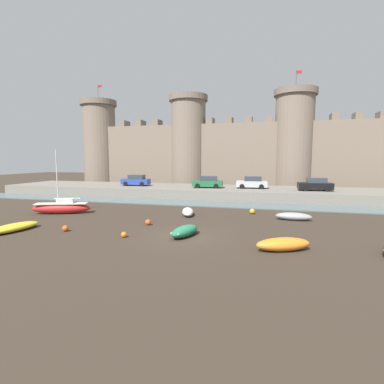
# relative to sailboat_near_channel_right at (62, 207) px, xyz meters

# --- Properties ---
(ground_plane) EXTENTS (160.00, 160.00, 0.00)m
(ground_plane) POSITION_rel_sailboat_near_channel_right_xyz_m (13.77, -5.06, -0.61)
(ground_plane) COLOR #382D23
(water_channel) EXTENTS (80.00, 4.50, 0.10)m
(water_channel) POSITION_rel_sailboat_near_channel_right_xyz_m (13.77, 9.61, -0.56)
(water_channel) COLOR slate
(water_channel) RESTS_ON ground
(quay_road) EXTENTS (66.61, 10.00, 1.28)m
(quay_road) POSITION_rel_sailboat_near_channel_right_xyz_m (13.77, 16.86, 0.03)
(quay_road) COLOR slate
(quay_road) RESTS_ON ground
(castle) EXTENTS (61.53, 6.92, 19.50)m
(castle) POSITION_rel_sailboat_near_channel_right_xyz_m (13.77, 28.64, 6.70)
(castle) COLOR #7A6B5B
(castle) RESTS_ON ground
(sailboat_near_channel_right) EXTENTS (5.55, 3.17, 6.19)m
(sailboat_near_channel_right) POSITION_rel_sailboat_near_channel_right_xyz_m (0.00, 0.00, 0.00)
(sailboat_near_channel_right) COLOR red
(sailboat_near_channel_right) RESTS_ON ground
(rowboat_midflat_centre) EXTENTS (1.90, 3.34, 0.66)m
(rowboat_midflat_centre) POSITION_rel_sailboat_near_channel_right_xyz_m (11.99, 2.38, -0.26)
(rowboat_midflat_centre) COLOR silver
(rowboat_midflat_centre) RESTS_ON ground
(rowboat_foreground_centre) EXTENTS (1.87, 3.09, 0.74)m
(rowboat_foreground_centre) POSITION_rel_sailboat_near_channel_right_xyz_m (13.90, -5.07, -0.23)
(rowboat_foreground_centre) COLOR #1E6B47
(rowboat_foreground_centre) RESTS_ON ground
(rowboat_midflat_left) EXTENTS (3.07, 1.18, 0.67)m
(rowboat_midflat_left) POSITION_rel_sailboat_near_channel_right_xyz_m (21.45, 2.54, -0.26)
(rowboat_midflat_left) COLOR gray
(rowboat_midflat_left) RESTS_ON ground
(rowboat_foreground_left) EXTENTS (3.42, 2.36, 0.77)m
(rowboat_foreground_left) POSITION_rel_sailboat_near_channel_right_xyz_m (20.30, -6.69, -0.21)
(rowboat_foreground_left) COLOR orange
(rowboat_foreground_left) RESTS_ON ground
(rowboat_midflat_right) EXTENTS (1.96, 4.16, 0.56)m
(rowboat_midflat_right) POSITION_rel_sailboat_near_channel_right_xyz_m (1.36, -6.95, -0.31)
(rowboat_midflat_right) COLOR yellow
(rowboat_midflat_right) RESTS_ON ground
(mooring_buoy_off_centre) EXTENTS (0.47, 0.47, 0.47)m
(mooring_buoy_off_centre) POSITION_rel_sailboat_near_channel_right_xyz_m (10.07, -2.49, -0.38)
(mooring_buoy_off_centre) COLOR #E04C1E
(mooring_buoy_off_centre) RESTS_ON ground
(mooring_buoy_mid_mud) EXTENTS (0.51, 0.51, 0.51)m
(mooring_buoy_mid_mud) POSITION_rel_sailboat_near_channel_right_xyz_m (17.81, 4.58, -0.36)
(mooring_buoy_mid_mud) COLOR orange
(mooring_buoy_mid_mud) RESTS_ON ground
(mooring_buoy_near_channel) EXTENTS (0.45, 0.45, 0.45)m
(mooring_buoy_near_channel) POSITION_rel_sailboat_near_channel_right_xyz_m (5.07, -6.00, -0.38)
(mooring_buoy_near_channel) COLOR #E04C1E
(mooring_buoy_near_channel) RESTS_ON ground
(mooring_buoy_near_shore) EXTENTS (0.39, 0.39, 0.39)m
(mooring_buoy_near_shore) POSITION_rel_sailboat_near_channel_right_xyz_m (10.00, -6.40, -0.42)
(mooring_buoy_near_shore) COLOR orange
(mooring_buoy_near_shore) RESTS_ON ground
(car_quay_west) EXTENTS (4.22, 2.12, 1.62)m
(car_quay_west) POSITION_rel_sailboat_near_channel_right_xyz_m (16.95, 16.84, 1.45)
(car_quay_west) COLOR #B2B5B7
(car_quay_west) RESTS_ON quay_road
(car_quay_centre_east) EXTENTS (4.22, 2.12, 1.62)m
(car_quay_centre_east) POSITION_rel_sailboat_near_channel_right_xyz_m (-0.02, 16.44, 1.45)
(car_quay_centre_east) COLOR #263F99
(car_quay_centre_east) RESTS_ON quay_road
(car_quay_east) EXTENTS (4.22, 2.12, 1.62)m
(car_quay_east) POSITION_rel_sailboat_near_channel_right_xyz_m (24.85, 15.83, 1.45)
(car_quay_east) COLOR black
(car_quay_east) RESTS_ON quay_road
(car_quay_centre_west) EXTENTS (4.22, 2.12, 1.62)m
(car_quay_centre_west) POSITION_rel_sailboat_near_channel_right_xyz_m (11.00, 16.09, 1.45)
(car_quay_centre_west) COLOR #1E6638
(car_quay_centre_west) RESTS_ON quay_road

